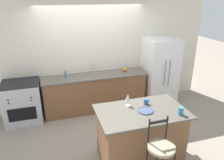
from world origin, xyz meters
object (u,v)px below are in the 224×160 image
object	(u,v)px
wine_glass	(128,97)
soap_bottle	(66,75)
oven_range	(23,102)
bar_stool_near	(160,154)
pumpkin_decoration	(125,69)
dinner_plate	(145,111)
refrigerator	(159,72)
coffee_mug	(146,102)
tumbler_cup	(181,111)

from	to	relation	value
wine_glass	soap_bottle	bearing A→B (deg)	117.57
oven_range	soap_bottle	bearing A→B (deg)	3.93
bar_stool_near	soap_bottle	xyz separation A→B (m)	(-1.04, 2.64, 0.36)
wine_glass	pumpkin_decoration	bearing A→B (deg)	71.74
dinner_plate	wine_glass	distance (m)	0.37
refrigerator	oven_range	xyz separation A→B (m)	(-3.37, 0.02, -0.38)
coffee_mug	bar_stool_near	bearing A→B (deg)	-100.97
bar_stool_near	wine_glass	xyz separation A→B (m)	(-0.15, 0.94, 0.47)
coffee_mug	oven_range	bearing A→B (deg)	142.85
refrigerator	oven_range	bearing A→B (deg)	179.69
bar_stool_near	wine_glass	distance (m)	1.06
bar_stool_near	pumpkin_decoration	distance (m)	2.75
dinner_plate	coffee_mug	size ratio (longest dim) A/B	2.52
oven_range	wine_glass	xyz separation A→B (m)	(1.88, -1.63, 0.62)
oven_range	bar_stool_near	xyz separation A→B (m)	(2.03, -2.57, 0.15)
pumpkin_decoration	wine_glass	bearing A→B (deg)	-108.26
bar_stool_near	dinner_plate	size ratio (longest dim) A/B	4.21
bar_stool_near	refrigerator	bearing A→B (deg)	62.42
bar_stool_near	coffee_mug	world-z (taller)	bar_stool_near
bar_stool_near	pumpkin_decoration	bearing A→B (deg)	80.96
soap_bottle	pumpkin_decoration	bearing A→B (deg)	2.20
oven_range	pumpkin_decoration	xyz separation A→B (m)	(2.46, 0.12, 0.49)
refrigerator	tumbler_cup	bearing A→B (deg)	-110.09
coffee_mug	refrigerator	bearing A→B (deg)	54.98
refrigerator	oven_range	distance (m)	3.39
soap_bottle	oven_range	bearing A→B (deg)	-176.07
soap_bottle	tumbler_cup	bearing A→B (deg)	-54.41
bar_stool_near	soap_bottle	distance (m)	2.86
oven_range	soap_bottle	distance (m)	1.12
refrigerator	pumpkin_decoration	world-z (taller)	refrigerator
dinner_plate	bar_stool_near	bearing A→B (deg)	-95.24
pumpkin_decoration	soap_bottle	world-z (taller)	soap_bottle
oven_range	pumpkin_decoration	size ratio (longest dim) A/B	8.13
wine_glass	tumbler_cup	world-z (taller)	wine_glass
wine_glass	pumpkin_decoration	size ratio (longest dim) A/B	1.89
pumpkin_decoration	soap_bottle	xyz separation A→B (m)	(-1.47, -0.06, 0.03)
oven_range	soap_bottle	world-z (taller)	soap_bottle
wine_glass	coffee_mug	xyz separation A→B (m)	(0.33, -0.04, -0.11)
coffee_mug	tumbler_cup	world-z (taller)	tumbler_cup
soap_bottle	refrigerator	bearing A→B (deg)	-2.08
dinner_plate	pumpkin_decoration	distance (m)	2.05
pumpkin_decoration	soap_bottle	bearing A→B (deg)	-177.80
wine_glass	bar_stool_near	bearing A→B (deg)	-80.83
dinner_plate	tumbler_cup	size ratio (longest dim) A/B	2.08
refrigerator	dinner_plate	size ratio (longest dim) A/B	6.28
oven_range	soap_bottle	xyz separation A→B (m)	(0.99, 0.07, 0.52)
pumpkin_decoration	bar_stool_near	bearing A→B (deg)	-99.04
oven_range	coffee_mug	bearing A→B (deg)	-37.15
coffee_mug	wine_glass	bearing A→B (deg)	173.21
soap_bottle	coffee_mug	bearing A→B (deg)	-55.10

